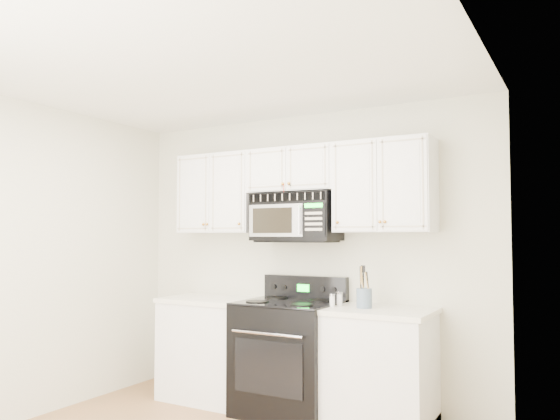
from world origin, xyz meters
The scene contains 9 objects.
room centered at (0.00, 0.00, 1.30)m, with size 3.51×3.51×2.61m.
base_cabinet_left centered at (-0.80, 1.44, 0.43)m, with size 0.86×0.65×0.92m.
base_cabinet_right centered at (0.80, 1.44, 0.43)m, with size 0.86×0.65×0.92m.
range centered at (0.03, 1.41, 0.48)m, with size 0.81×0.73×1.13m.
upper_cabinets centered at (0.00, 1.58, 1.93)m, with size 2.44×0.37×0.75m.
microwave centered at (0.02, 1.56, 1.66)m, with size 0.75×0.43×0.42m.
utensil_crock centered at (0.70, 1.42, 1.01)m, with size 0.12×0.12×0.33m.
shaker_salt centered at (0.45, 1.36, 0.97)m, with size 0.04×0.04×0.10m.
shaker_pepper centered at (0.47, 1.46, 0.98)m, with size 0.05×0.05×0.11m.
Camera 1 is at (2.25, -2.69, 1.48)m, focal length 35.00 mm.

